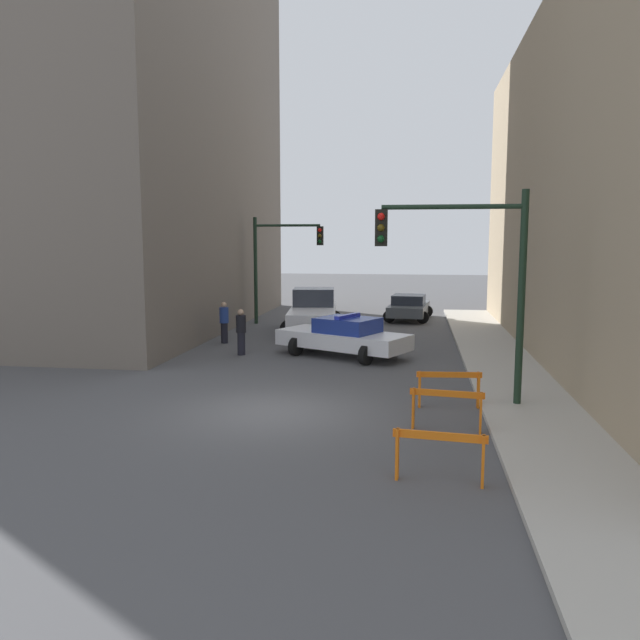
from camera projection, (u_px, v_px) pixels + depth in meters
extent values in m
plane|color=#4C4C4F|center=(273.00, 412.00, 15.08)|extent=(120.00, 120.00, 0.00)
cube|color=#B2ADA3|center=(539.00, 420.00, 14.14)|extent=(2.40, 44.00, 0.12)
cube|color=#6B6056|center=(86.00, 54.00, 28.97)|extent=(14.00, 20.00, 25.42)
cylinder|color=black|center=(521.00, 298.00, 15.06)|extent=(0.18, 0.18, 5.20)
cylinder|color=black|center=(452.00, 207.00, 15.03)|extent=(3.40, 0.12, 0.12)
cube|color=black|center=(381.00, 228.00, 15.35)|extent=(0.30, 0.22, 0.90)
sphere|color=red|center=(381.00, 217.00, 15.18)|extent=(0.18, 0.18, 0.18)
sphere|color=#4C3D0C|center=(381.00, 228.00, 15.21)|extent=(0.18, 0.18, 0.18)
sphere|color=#0C4219|center=(381.00, 239.00, 15.25)|extent=(0.18, 0.18, 0.18)
cylinder|color=black|center=(256.00, 271.00, 30.52)|extent=(0.18, 0.18, 5.20)
cylinder|color=black|center=(287.00, 225.00, 29.99)|extent=(3.20, 0.12, 0.12)
cube|color=black|center=(320.00, 236.00, 29.82)|extent=(0.30, 0.22, 0.90)
sphere|color=red|center=(320.00, 230.00, 29.64)|extent=(0.18, 0.18, 0.18)
sphere|color=#4C3D0C|center=(320.00, 236.00, 29.67)|extent=(0.18, 0.18, 0.18)
sphere|color=#0C4219|center=(320.00, 242.00, 29.71)|extent=(0.18, 0.18, 0.18)
cube|color=white|center=(343.00, 340.00, 22.12)|extent=(5.03, 3.75, 0.55)
cube|color=navy|center=(348.00, 325.00, 21.94)|extent=(2.49, 2.34, 0.52)
cylinder|color=black|center=(296.00, 346.00, 22.30)|extent=(0.49, 0.69, 0.66)
cylinder|color=black|center=(323.00, 340.00, 23.68)|extent=(0.49, 0.69, 0.66)
cylinder|color=black|center=(366.00, 355.00, 20.63)|extent=(0.49, 0.69, 0.66)
cylinder|color=black|center=(391.00, 348.00, 22.01)|extent=(0.49, 0.69, 0.66)
cube|color=#2633BF|center=(348.00, 316.00, 21.90)|extent=(0.80, 1.33, 0.12)
cube|color=silver|center=(313.00, 316.00, 27.72)|extent=(2.64, 5.60, 0.70)
cube|color=#2D333D|center=(314.00, 297.00, 28.70)|extent=(2.04, 1.94, 0.80)
cylinder|color=black|center=(295.00, 319.00, 29.46)|extent=(0.83, 0.36, 0.80)
cylinder|color=black|center=(334.00, 319.00, 29.40)|extent=(0.83, 0.36, 0.80)
cylinder|color=black|center=(289.00, 329.00, 26.14)|extent=(0.83, 0.36, 0.80)
cylinder|color=black|center=(333.00, 329.00, 26.08)|extent=(0.83, 0.36, 0.80)
cube|color=#474C51|center=(409.00, 309.00, 32.19)|extent=(2.20, 4.45, 0.52)
cube|color=#232833|center=(409.00, 299.00, 31.96)|extent=(1.75, 1.95, 0.48)
cylinder|color=black|center=(396.00, 310.00, 33.71)|extent=(0.64, 0.28, 0.62)
cylinder|color=black|center=(427.00, 311.00, 33.31)|extent=(0.64, 0.28, 0.62)
cylinder|color=black|center=(389.00, 316.00, 31.14)|extent=(0.64, 0.28, 0.62)
cylinder|color=black|center=(423.00, 317.00, 30.74)|extent=(0.64, 0.28, 0.62)
cylinder|color=black|center=(241.00, 344.00, 22.41)|extent=(0.28, 0.28, 0.82)
cylinder|color=black|center=(241.00, 324.00, 22.32)|extent=(0.36, 0.36, 0.62)
sphere|color=tan|center=(241.00, 312.00, 22.26)|extent=(0.22, 0.22, 0.22)
cylinder|color=black|center=(224.00, 333.00, 24.97)|extent=(0.34, 0.34, 0.82)
cylinder|color=navy|center=(224.00, 315.00, 24.88)|extent=(0.44, 0.44, 0.62)
sphere|color=tan|center=(224.00, 305.00, 24.82)|extent=(0.27, 0.27, 0.22)
cube|color=orange|center=(440.00, 436.00, 10.56)|extent=(1.60, 0.22, 0.14)
cube|color=orange|center=(397.00, 454.00, 10.79)|extent=(0.07, 0.16, 0.90)
cube|color=orange|center=(483.00, 461.00, 10.42)|extent=(0.07, 0.16, 0.90)
cube|color=orange|center=(447.00, 394.00, 13.47)|extent=(1.59, 0.24, 0.14)
cube|color=orange|center=(413.00, 408.00, 13.71)|extent=(0.07, 0.16, 0.90)
cube|color=orange|center=(481.00, 413.00, 13.32)|extent=(0.07, 0.16, 0.90)
cube|color=orange|center=(449.00, 375.00, 15.34)|extent=(1.60, 0.21, 0.14)
cube|color=orange|center=(419.00, 389.00, 15.43)|extent=(0.07, 0.16, 0.90)
cube|color=orange|center=(478.00, 390.00, 15.35)|extent=(0.07, 0.16, 0.90)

